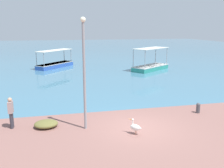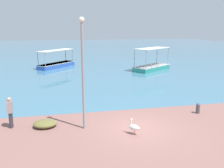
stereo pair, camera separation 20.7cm
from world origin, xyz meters
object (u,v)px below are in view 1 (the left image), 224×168
(fishing_boat_outer, at_px, (55,64))
(net_pile, at_px, (46,124))
(lamp_post, at_px, (84,68))
(fisherman_standing, at_px, (11,112))
(pelican, at_px, (135,127))
(fishing_boat_far_right, at_px, (150,66))
(mooring_bollard, at_px, (198,107))

(fishing_boat_outer, xyz_separation_m, net_pile, (-0.50, -20.61, -0.29))
(lamp_post, relative_size, fisherman_standing, 3.42)
(pelican, relative_size, net_pile, 0.63)
(fisherman_standing, xyz_separation_m, net_pile, (1.78, -0.30, -0.72))
(fishing_boat_far_right, relative_size, fisherman_standing, 3.30)
(lamp_post, bearing_deg, fishing_boat_far_right, 58.78)
(net_pile, bearing_deg, pelican, -23.19)
(fishing_boat_far_right, xyz_separation_m, mooring_bollard, (-2.89, -15.73, -0.15))
(pelican, relative_size, fisherman_standing, 0.47)
(fishing_boat_outer, bearing_deg, fishing_boat_far_right, -21.50)
(pelican, bearing_deg, fisherman_standing, 160.47)
(fishing_boat_far_right, relative_size, lamp_post, 0.97)
(fishing_boat_far_right, height_order, mooring_bollard, fishing_boat_far_right)
(net_pile, bearing_deg, mooring_bollard, 1.82)
(lamp_post, bearing_deg, fishing_boat_outer, 94.21)
(net_pile, bearing_deg, fisherman_standing, 170.27)
(fishing_boat_far_right, height_order, pelican, fishing_boat_far_right)
(mooring_bollard, bearing_deg, net_pile, -178.18)
(lamp_post, distance_m, mooring_bollard, 7.82)
(mooring_bollard, relative_size, fisherman_standing, 0.39)
(fishing_boat_outer, xyz_separation_m, fishing_boat_far_right, (11.65, -4.59, 0.03))
(fisherman_standing, bearing_deg, fishing_boat_far_right, 48.45)
(fishing_boat_far_right, xyz_separation_m, pelican, (-7.73, -17.91, -0.13))
(fishing_boat_far_right, xyz_separation_m, lamp_post, (-10.09, -16.65, 2.75))
(fishing_boat_far_right, xyz_separation_m, fisherman_standing, (-13.93, -15.72, 0.41))
(pelican, relative_size, lamp_post, 0.14)
(fishing_boat_far_right, distance_m, mooring_bollard, 15.99)
(lamp_post, distance_m, fisherman_standing, 4.59)
(pelican, xyz_separation_m, net_pile, (-4.42, 1.89, -0.19))
(fishing_boat_far_right, xyz_separation_m, net_pile, (-12.15, -16.02, -0.31))
(fishing_boat_far_right, bearing_deg, mooring_bollard, -100.41)
(fishing_boat_outer, relative_size, fisherman_standing, 3.18)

